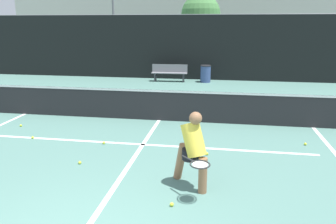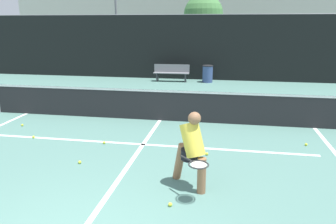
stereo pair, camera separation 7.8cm
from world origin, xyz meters
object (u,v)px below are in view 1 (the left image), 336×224
courtside_bench (169,72)px  trash_bin (206,74)px  parked_car (193,63)px  player_practicing (193,147)px

courtside_bench → trash_bin: courtside_bench is taller
parked_car → courtside_bench: bearing=-106.2°
courtside_bench → trash_bin: (1.84, 0.05, -0.05)m
player_practicing → parked_car: size_ratio=0.33×
trash_bin → parked_car: bearing=106.6°
trash_bin → courtside_bench: bearing=-178.4°
courtside_bench → parked_car: (0.91, 3.15, 0.11)m
player_practicing → courtside_bench: player_practicing is taller
trash_bin → player_practicing: bearing=-88.2°
player_practicing → courtside_bench: size_ratio=0.79×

